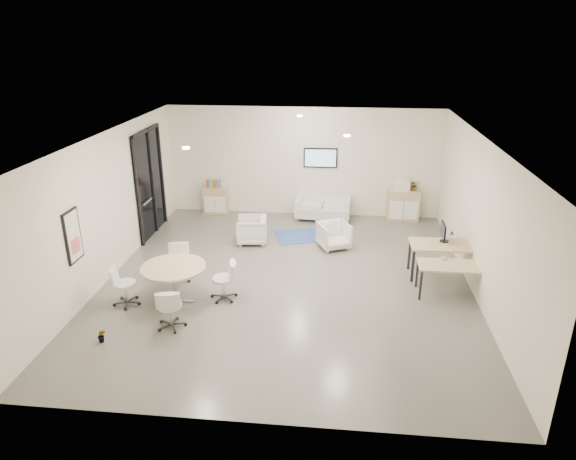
# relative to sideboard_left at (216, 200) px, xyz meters

# --- Properties ---
(room_shell) EXTENTS (9.60, 10.60, 4.80)m
(room_shell) POSITION_rel_sideboard_left_xyz_m (2.64, -4.29, 1.19)
(room_shell) COLOR #5D5B55
(room_shell) RESTS_ON ground
(glass_door) EXTENTS (0.09, 1.90, 2.85)m
(glass_door) POSITION_rel_sideboard_left_xyz_m (-1.32, -1.78, 1.10)
(glass_door) COLOR black
(glass_door) RESTS_ON room_shell
(artwork) EXTENTS (0.05, 0.54, 1.04)m
(artwork) POSITION_rel_sideboard_left_xyz_m (-1.34, -5.89, 1.14)
(artwork) COLOR black
(artwork) RESTS_ON room_shell
(wall_tv) EXTENTS (0.98, 0.06, 0.58)m
(wall_tv) POSITION_rel_sideboard_left_xyz_m (3.14, 0.18, 1.34)
(wall_tv) COLOR black
(wall_tv) RESTS_ON room_shell
(ceiling_spots) EXTENTS (3.14, 4.14, 0.03)m
(ceiling_spots) POSITION_rel_sideboard_left_xyz_m (2.44, -3.45, 2.77)
(ceiling_spots) COLOR #FFEAC6
(ceiling_spots) RESTS_ON room_shell
(sideboard_left) EXTENTS (0.72, 0.38, 0.81)m
(sideboard_left) POSITION_rel_sideboard_left_xyz_m (0.00, 0.00, 0.00)
(sideboard_left) COLOR tan
(sideboard_left) RESTS_ON room_shell
(sideboard_right) EXTENTS (0.91, 0.44, 0.91)m
(sideboard_right) POSITION_rel_sideboard_left_xyz_m (5.59, -0.03, 0.05)
(sideboard_right) COLOR tan
(sideboard_right) RESTS_ON room_shell
(books) EXTENTS (0.42, 0.14, 0.22)m
(books) POSITION_rel_sideboard_left_xyz_m (-0.04, 0.00, 0.52)
(books) COLOR red
(books) RESTS_ON sideboard_left
(printer) EXTENTS (0.52, 0.44, 0.34)m
(printer) POSITION_rel_sideboard_left_xyz_m (5.49, -0.03, 0.67)
(printer) COLOR white
(printer) RESTS_ON sideboard_right
(loveseat) EXTENTS (1.64, 0.92, 0.59)m
(loveseat) POSITION_rel_sideboard_left_xyz_m (3.27, -0.18, -0.08)
(loveseat) COLOR silver
(loveseat) RESTS_ON room_shell
(blue_rug) EXTENTS (1.80, 1.45, 0.01)m
(blue_rug) POSITION_rel_sideboard_left_xyz_m (2.84, -1.60, -0.40)
(blue_rug) COLOR #2C4289
(blue_rug) RESTS_ON room_shell
(armchair_left) EXTENTS (0.78, 0.82, 0.77)m
(armchair_left) POSITION_rel_sideboard_left_xyz_m (1.47, -2.20, -0.02)
(armchair_left) COLOR silver
(armchair_left) RESTS_ON room_shell
(armchair_right) EXTENTS (0.94, 0.92, 0.74)m
(armchair_right) POSITION_rel_sideboard_left_xyz_m (3.62, -2.33, -0.03)
(armchair_right) COLOR silver
(armchair_right) RESTS_ON room_shell
(desk_rear) EXTENTS (1.55, 0.81, 0.80)m
(desk_rear) POSITION_rel_sideboard_left_xyz_m (6.11, -3.73, 0.31)
(desk_rear) COLOR tan
(desk_rear) RESTS_ON room_shell
(desk_front) EXTENTS (1.33, 0.66, 0.69)m
(desk_front) POSITION_rel_sideboard_left_xyz_m (6.08, -4.58, 0.21)
(desk_front) COLOR tan
(desk_front) RESTS_ON room_shell
(monitor) EXTENTS (0.20, 0.50, 0.44)m
(monitor) POSITION_rel_sideboard_left_xyz_m (6.07, -3.58, 0.63)
(monitor) COLOR black
(monitor) RESTS_ON desk_rear
(round_table) EXTENTS (1.31, 1.31, 0.80)m
(round_table) POSITION_rel_sideboard_left_xyz_m (0.45, -5.47, 0.31)
(round_table) COLOR tan
(round_table) RESTS_ON room_shell
(meeting_chairs) EXTENTS (2.61, 2.61, 0.82)m
(meeting_chairs) POSITION_rel_sideboard_left_xyz_m (0.45, -5.47, 0.00)
(meeting_chairs) COLOR white
(meeting_chairs) RESTS_ON room_shell
(plant_cabinet) EXTENTS (0.33, 0.36, 0.24)m
(plant_cabinet) POSITION_rel_sideboard_left_xyz_m (5.88, -0.02, 0.63)
(plant_cabinet) COLOR #3F7F3F
(plant_cabinet) RESTS_ON sideboard_right
(plant_floor) EXTENTS (0.16, 0.28, 0.12)m
(plant_floor) POSITION_rel_sideboard_left_xyz_m (-0.42, -7.06, -0.35)
(plant_floor) COLOR #3F7F3F
(plant_floor) RESTS_ON room_shell
(cup) EXTENTS (0.14, 0.12, 0.12)m
(cup) POSITION_rel_sideboard_left_xyz_m (5.98, -4.35, 0.34)
(cup) COLOR white
(cup) RESTS_ON desk_front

